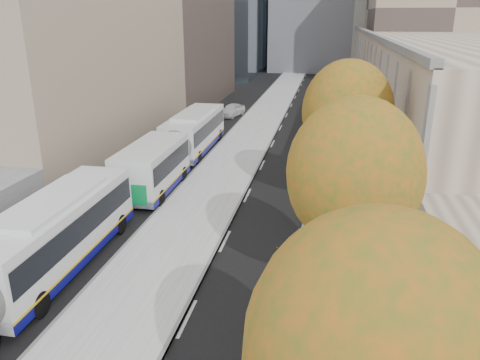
# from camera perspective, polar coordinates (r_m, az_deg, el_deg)

# --- Properties ---
(bus_platform) EXTENTS (4.25, 150.00, 0.15)m
(bus_platform) POSITION_cam_1_polar(r_m,az_deg,el_deg) (37.92, 0.46, 4.34)
(bus_platform) COLOR #A8A8A8
(bus_platform) RESTS_ON ground
(sidewalk) EXTENTS (4.75, 150.00, 0.08)m
(sidewalk) POSITION_cam_1_polar(r_m,az_deg,el_deg) (37.38, 12.64, 3.59)
(sidewalk) COLOR gray
(sidewalk) RESTS_ON ground
(building_tan) EXTENTS (18.00, 92.00, 8.00)m
(building_tan) POSITION_cam_1_polar(r_m,az_deg,el_deg) (66.55, 22.44, 12.81)
(building_tan) COLOR gray
(building_tan) RESTS_ON ground
(bus_shelter) EXTENTS (1.90, 4.40, 2.53)m
(bus_shelter) POSITION_cam_1_polar(r_m,az_deg,el_deg) (14.54, 21.56, -13.94)
(bus_shelter) COLOR #383A3F
(bus_shelter) RESTS_ON sidewalk
(tree_b) EXTENTS (4.00, 4.00, 6.97)m
(tree_b) POSITION_cam_1_polar(r_m,az_deg,el_deg) (7.77, 16.01, -19.67)
(tree_b) COLOR black
(tree_b) RESTS_ON sidewalk
(tree_c) EXTENTS (4.20, 4.20, 7.28)m
(tree_c) POSITION_cam_1_polar(r_m,az_deg,el_deg) (14.80, 13.75, 0.69)
(tree_c) COLOR black
(tree_c) RESTS_ON sidewalk
(tree_d) EXTENTS (4.40, 4.40, 7.60)m
(tree_d) POSITION_cam_1_polar(r_m,az_deg,el_deg) (23.48, 12.95, 8.06)
(tree_d) COLOR black
(tree_d) RESTS_ON sidewalk
(bus_far) EXTENTS (2.72, 17.31, 2.88)m
(bus_far) POSITION_cam_1_polar(r_m,az_deg,el_deg) (32.55, -7.40, 4.39)
(bus_far) COLOR silver
(bus_far) RESTS_ON ground
(distant_car) EXTENTS (2.53, 4.16, 1.33)m
(distant_car) POSITION_cam_1_polar(r_m,az_deg,el_deg) (49.30, -1.00, 8.52)
(distant_car) COLOR silver
(distant_car) RESTS_ON ground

